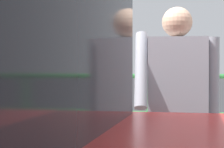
{
  "coord_description": "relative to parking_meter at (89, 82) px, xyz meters",
  "views": [
    {
      "loc": [
        0.54,
        -2.76,
        1.35
      ],
      "look_at": [
        -0.02,
        0.26,
        1.31
      ],
      "focal_mm": 67.66,
      "sensor_mm": 36.0,
      "label": 1
    }
  ],
  "objects": [
    {
      "name": "parking_meter",
      "position": [
        0.0,
        0.0,
        0.0
      ],
      "size": [
        0.19,
        0.2,
        1.49
      ],
      "rotation": [
        0.0,
        0.0,
        3.2
      ],
      "color": "slate",
      "rests_on": "sidewalk_curb"
    },
    {
      "name": "pedestrian_at_meter",
      "position": [
        0.64,
        0.07,
        -0.17
      ],
      "size": [
        0.61,
        0.43,
        1.65
      ],
      "rotation": [
        0.0,
        0.0,
        -3.05
      ],
      "color": "slate",
      "rests_on": "sidewalk_curb"
    },
    {
      "name": "background_railing",
      "position": [
        0.19,
        2.62,
        -0.28
      ],
      "size": [
        24.06,
        0.06,
        1.13
      ],
      "color": "#2D7A38",
      "rests_on": "sidewalk_curb"
    }
  ]
}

